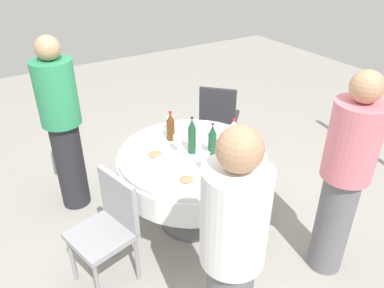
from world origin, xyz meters
TOP-DOWN VIEW (x-y plane):
  - ground_plane at (0.00, 0.00)m, footprint 10.00×10.00m
  - dining_table at (0.00, 0.00)m, footprint 1.25×1.25m
  - bottle_dark_green_rear at (-0.00, 0.00)m, footprint 0.07×0.07m
  - bottle_clear_outer at (0.37, -0.06)m, footprint 0.07×0.07m
  - bottle_dark_green_left at (0.12, -0.12)m, footprint 0.07×0.07m
  - bottle_brown_front at (-0.04, 0.28)m, footprint 0.07×0.07m
  - wine_glass_front at (-0.09, 0.08)m, footprint 0.07×0.07m
  - wine_glass_north at (0.02, 0.43)m, footprint 0.06×0.06m
  - wine_glass_south at (-0.06, -0.29)m, footprint 0.06×0.06m
  - wine_glass_west at (0.16, -0.42)m, footprint 0.06×0.06m
  - plate_near at (-0.25, -0.33)m, footprint 0.24×0.24m
  - plate_east at (0.28, 0.25)m, footprint 0.23×0.23m
  - plate_far at (-0.29, 0.10)m, footprint 0.26×0.26m
  - plate_inner at (0.28, -0.23)m, footprint 0.21×0.21m
  - folded_napkin at (-0.21, 0.38)m, footprint 0.18×0.18m
  - person_rear at (-0.47, -1.16)m, footprint 0.34×0.34m
  - person_outer at (-0.82, 0.83)m, footprint 0.34×0.34m
  - person_left at (0.64, -0.98)m, footprint 0.34×0.34m
  - chair_south at (-0.82, -0.21)m, footprint 0.49×0.49m
  - chair_west at (0.87, 0.85)m, footprint 0.57×0.57m

SIDE VIEW (x-z plane):
  - ground_plane at x=0.00m, z-range 0.00..0.00m
  - chair_south at x=-0.82m, z-range 0.08..0.95m
  - chair_west at x=0.87m, z-range 0.08..0.95m
  - dining_table at x=0.00m, z-range 0.22..0.96m
  - plate_east at x=0.28m, z-range 0.74..0.76m
  - plate_inner at x=0.28m, z-range 0.73..0.77m
  - plate_near at x=-0.25m, z-range 0.73..0.77m
  - plate_far at x=-0.29m, z-range 0.73..0.77m
  - folded_napkin at x=-0.21m, z-range 0.74..0.76m
  - wine_glass_north at x=0.02m, z-range 0.77..0.91m
  - wine_glass_west at x=0.16m, z-range 0.77..0.92m
  - wine_glass_front at x=-0.09m, z-range 0.77..0.92m
  - person_left at x=0.64m, z-range 0.04..1.66m
  - person_rear at x=-0.47m, z-range 0.04..1.66m
  - bottle_clear_outer at x=0.37m, z-range 0.73..0.97m
  - person_outer at x=-0.82m, z-range 0.04..1.67m
  - wine_glass_south at x=-0.06m, z-range 0.78..0.94m
  - bottle_brown_front at x=-0.04m, z-range 0.73..1.00m
  - bottle_dark_green_left at x=0.12m, z-range 0.73..1.02m
  - bottle_dark_green_rear at x=0.00m, z-range 0.73..1.05m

